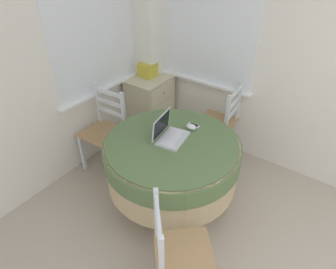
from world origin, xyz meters
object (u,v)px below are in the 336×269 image
object	(u,v)px
dining_chair_camera_near	(178,256)
round_dining_table	(172,159)
computer_mouse	(191,127)
cell_phone	(194,125)
laptop	(169,134)
corner_cabinet	(150,106)
dining_chair_near_right_window	(220,123)
storage_box	(148,70)
dining_chair_near_back_window	(105,131)

from	to	relation	value
dining_chair_camera_near	round_dining_table	bearing A→B (deg)	37.51
computer_mouse	cell_phone	xyz separation A→B (m)	(0.06, 0.01, -0.02)
round_dining_table	laptop	world-z (taller)	laptop
dining_chair_camera_near	corner_cabinet	xyz separation A→B (m)	(1.57, 1.48, -0.07)
laptop	corner_cabinet	distance (m)	1.26
dining_chair_near_right_window	corner_cabinet	bearing A→B (deg)	92.91
storage_box	corner_cabinet	bearing A→B (deg)	-126.33
computer_mouse	corner_cabinet	xyz separation A→B (m)	(0.59, 0.95, -0.37)
corner_cabinet	dining_chair_camera_near	bearing A→B (deg)	-136.78
cell_phone	round_dining_table	bearing A→B (deg)	176.88
cell_phone	corner_cabinet	bearing A→B (deg)	60.68
cell_phone	corner_cabinet	world-z (taller)	corner_cabinet
laptop	storage_box	size ratio (longest dim) A/B	1.88
corner_cabinet	storage_box	size ratio (longest dim) A/B	4.23
cell_phone	dining_chair_camera_near	xyz separation A→B (m)	(-1.04, -0.53, -0.28)
dining_chair_near_back_window	storage_box	world-z (taller)	storage_box
round_dining_table	laptop	size ratio (longest dim) A/B	3.54
dining_chair_near_right_window	dining_chair_camera_near	bearing A→B (deg)	-161.95
cell_phone	corner_cabinet	xyz separation A→B (m)	(0.53, 0.95, -0.34)
dining_chair_near_right_window	round_dining_table	bearing A→B (deg)	178.61
laptop	computer_mouse	distance (m)	0.25
laptop	computer_mouse	xyz separation A→B (m)	(0.23, -0.08, -0.02)
dining_chair_near_right_window	storage_box	size ratio (longest dim) A/B	5.01
dining_chair_near_back_window	dining_chair_camera_near	bearing A→B (deg)	-117.77
dining_chair_near_right_window	corner_cabinet	world-z (taller)	dining_chair_near_right_window
dining_chair_near_right_window	storage_box	bearing A→B (deg)	90.78
dining_chair_near_back_window	storage_box	distance (m)	0.93
computer_mouse	cell_phone	size ratio (longest dim) A/B	0.86
computer_mouse	storage_box	bearing A→B (deg)	57.95
corner_cabinet	storage_box	xyz separation A→B (m)	(0.03, 0.05, 0.46)
dining_chair_near_right_window	corner_cabinet	size ratio (longest dim) A/B	1.19
cell_phone	dining_chair_near_right_window	bearing A→B (deg)	-0.41
round_dining_table	dining_chair_near_back_window	xyz separation A→B (m)	(0.05, 0.90, -0.08)
round_dining_table	cell_phone	size ratio (longest dim) A/B	10.28
cell_phone	corner_cabinet	distance (m)	1.14
computer_mouse	cell_phone	world-z (taller)	computer_mouse
dining_chair_near_back_window	dining_chair_camera_near	distance (m)	1.64
dining_chair_camera_near	storage_box	size ratio (longest dim) A/B	5.01
computer_mouse	corner_cabinet	distance (m)	1.18
computer_mouse	dining_chair_camera_near	size ratio (longest dim) A/B	0.11
computer_mouse	corner_cabinet	world-z (taller)	computer_mouse
laptop	dining_chair_camera_near	xyz separation A→B (m)	(-0.75, -0.61, -0.32)
round_dining_table	storage_box	size ratio (longest dim) A/B	6.64
computer_mouse	cell_phone	bearing A→B (deg)	8.29
cell_phone	dining_chair_camera_near	world-z (taller)	dining_chair_camera_near
round_dining_table	computer_mouse	distance (m)	0.34
computer_mouse	dining_chair_near_right_window	distance (m)	0.71
storage_box	dining_chair_near_back_window	bearing A→B (deg)	-175.11
round_dining_table	storage_box	bearing A→B (deg)	47.59
cell_phone	dining_chair_near_back_window	bearing A→B (deg)	106.69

